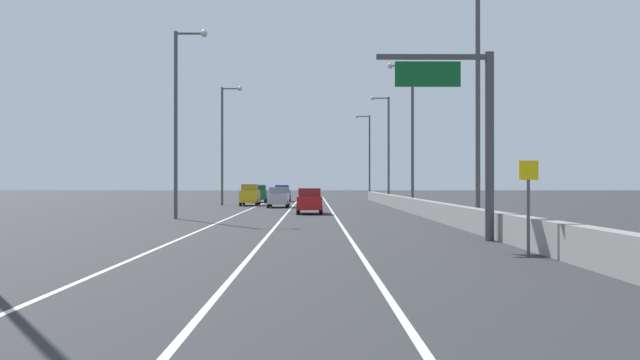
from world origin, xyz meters
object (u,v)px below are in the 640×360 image
car_red_1 (310,201)px  speed_advisory_sign (528,200)px  car_blue_2 (282,193)px  car_green_3 (259,194)px  lamp_post_right_fourth (387,143)px  lamp_post_right_second (473,93)px  overhead_sign_gantry (471,122)px  lamp_post_right_fifth (368,151)px  car_silver_4 (279,197)px  lamp_post_left_far (224,138)px  lamp_post_left_mid (179,112)px  car_yellow_0 (250,195)px  lamp_post_right_third (410,127)px

car_red_1 → speed_advisory_sign: bearing=-78.4°
speed_advisory_sign → car_red_1: 34.50m
car_blue_2 → car_green_3: bearing=-118.9°
lamp_post_right_fourth → lamp_post_right_second: bearing=-90.3°
overhead_sign_gantry → lamp_post_right_fifth: lamp_post_right_fifth is taller
car_red_1 → car_silver_4: 15.30m
car_silver_4 → lamp_post_left_far: bearing=130.4°
lamp_post_left_mid → speed_advisory_sign: bearing=-59.5°
overhead_sign_gantry → lamp_post_right_fourth: bearing=88.0°
lamp_post_right_second → car_red_1: size_ratio=2.57×
car_red_1 → car_green_3: car_green_3 is taller
lamp_post_left_mid → car_yellow_0: lamp_post_left_mid is taller
car_blue_2 → car_silver_4: 22.60m
lamp_post_right_third → car_green_3: lamp_post_right_third is taller
car_yellow_0 → car_red_1: size_ratio=0.93×
car_yellow_0 → car_green_3: size_ratio=1.08×
lamp_post_right_fifth → overhead_sign_gantry: bearing=-91.2°
lamp_post_right_fifth → lamp_post_left_mid: 65.47m
overhead_sign_gantry → car_green_3: 61.46m
lamp_post_left_mid → car_silver_4: 24.25m
speed_advisory_sign → lamp_post_left_far: size_ratio=0.25×
car_green_3 → car_red_1: bearing=-79.7°
car_yellow_0 → car_green_3: car_yellow_0 is taller
speed_advisory_sign → lamp_post_left_mid: 30.43m
overhead_sign_gantry → lamp_post_right_fourth: size_ratio=0.62×
lamp_post_right_fourth → lamp_post_right_fifth: bearing=90.9°
lamp_post_right_third → overhead_sign_gantry: bearing=-92.8°
overhead_sign_gantry → lamp_post_right_fourth: (2.03, 57.72, 2.05)m
speed_advisory_sign → car_silver_4: 49.80m
lamp_post_right_fifth → lamp_post_right_second: bearing=-89.9°
lamp_post_left_mid → car_yellow_0: 29.37m
overhead_sign_gantry → lamp_post_right_third: 33.05m
car_yellow_0 → speed_advisory_sign: bearing=-76.6°
lamp_post_right_third → car_red_1: size_ratio=2.57×
car_red_1 → car_green_3: bearing=100.3°
lamp_post_right_fifth → lamp_post_left_far: (-16.90, -33.64, 0.00)m
car_green_3 → car_silver_4: car_green_3 is taller
lamp_post_right_third → lamp_post_right_second: bearing=-89.6°
overhead_sign_gantry → lamp_post_left_mid: (-14.78, 19.12, 2.05)m
car_silver_4 → car_green_3: bearing=99.6°
car_red_1 → car_green_3: 33.57m
car_silver_4 → lamp_post_right_fifth: bearing=74.6°
car_green_3 → car_silver_4: bearing=-80.4°
car_yellow_0 → car_red_1: 21.67m
lamp_post_right_second → car_red_1: 21.41m
car_silver_4 → lamp_post_left_mid: bearing=-103.1°
lamp_post_left_far → car_silver_4: (5.78, -6.80, -5.84)m
lamp_post_left_far → car_blue_2: size_ratio=2.57×
car_green_3 → lamp_post_left_mid: bearing=-93.2°
lamp_post_right_fifth → car_yellow_0: lamp_post_right_fifth is taller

